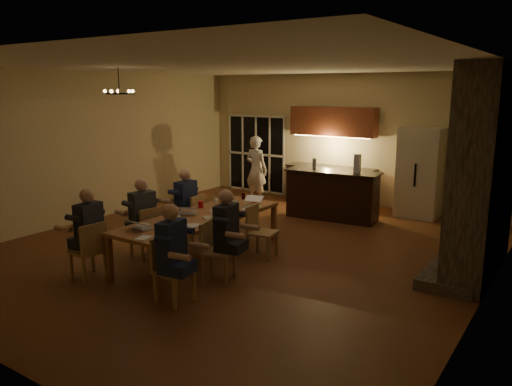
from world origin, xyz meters
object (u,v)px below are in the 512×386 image
object	(u,v)px
bar_blender	(357,164)
chair_left_far	(189,218)
person_left_mid	(143,219)
standing_person	(256,170)
refrigerator	(420,173)
person_left_near	(90,233)
can_silver	(171,221)
bar_bottle	(314,164)
chair_right_far	(263,232)
can_cola	(243,196)
person_right_mid	(226,235)
laptop_b	(172,223)
plate_far	(248,209)
mug_back	(216,201)
laptop_d	(212,212)
redcup_far	(255,199)
plate_near	(192,226)
plate_left	(143,225)
dining_table	(201,237)
redcup_mid	(201,204)
redcup_near	(164,233)
laptop_c	(188,207)
chandelier	(119,93)
chair_right_near	(174,271)
chair_left_near	(88,250)
person_left_far	(186,205)
mug_front	(178,218)
chair_left_mid	(145,232)
person_right_near	(172,255)
bar_island	(332,195)
laptop_a	(142,222)
laptop_f	(252,200)

from	to	relation	value
bar_blender	chair_left_far	bearing A→B (deg)	-128.11
person_left_mid	standing_person	size ratio (longest dim) A/B	0.81
refrigerator	person_left_near	world-z (taller)	refrigerator
can_silver	bar_bottle	world-z (taller)	bar_bottle
chair_right_far	bar_bottle	size ratio (longest dim) A/B	3.71
can_cola	person_left_mid	bearing A→B (deg)	-109.49
person_right_mid	laptop_b	world-z (taller)	person_right_mid
can_cola	plate_far	world-z (taller)	can_cola
mug_back	can_silver	xyz separation A→B (m)	(0.34, -1.54, 0.01)
laptop_d	mug_back	bearing A→B (deg)	152.32
redcup_far	plate_near	bearing A→B (deg)	-86.15
laptop_d	mug_back	size ratio (longest dim) A/B	3.20
chair_right_far	plate_left	xyz separation A→B (m)	(-1.17, -1.63, 0.31)
dining_table	bar_blender	distance (m)	3.98
plate_left	bar_blender	size ratio (longest dim) A/B	0.56
laptop_d	person_right_mid	bearing A→B (deg)	-6.80
redcup_mid	plate_far	xyz separation A→B (m)	(0.79, 0.34, -0.05)
redcup_near	laptop_c	bearing A→B (deg)	117.56
dining_table	chandelier	world-z (taller)	chandelier
chair_right_near	plate_left	size ratio (longest dim) A/B	3.98
refrigerator	chair_left_near	distance (m)	7.26
can_silver	laptop_c	bearing A→B (deg)	111.08
person_left_far	mug_front	distance (m)	1.38
laptop_c	bar_blender	world-z (taller)	bar_blender
redcup_mid	can_cola	bearing A→B (deg)	77.28
chair_left_mid	chandelier	world-z (taller)	chandelier
refrigerator	mug_front	bearing A→B (deg)	-112.84
person_left_mid	laptop_c	bearing A→B (deg)	141.06
chair_left_far	laptop_c	world-z (taller)	laptop_c
dining_table	person_right_near	xyz separation A→B (m)	(0.87, -1.61, 0.31)
person_left_far	mug_front	size ratio (longest dim) A/B	13.80
bar_bottle	bar_island	bearing A→B (deg)	-0.54
laptop_a	redcup_near	xyz separation A→B (m)	(0.58, -0.12, -0.05)
bar_island	chair_left_near	xyz separation A→B (m)	(-1.51, -5.30, -0.10)
bar_blender	chandelier	bearing A→B (deg)	-131.20
person_right_near	laptop_f	distance (m)	2.71
refrigerator	person_right_mid	size ratio (longest dim) A/B	1.45
chair_right_near	laptop_f	world-z (taller)	laptop_f
person_right_near	laptop_d	xyz separation A→B (m)	(-0.58, 1.55, 0.17)
chair_left_far	can_cola	size ratio (longest dim) A/B	7.42
redcup_far	laptop_f	bearing A→B (deg)	-64.73
person_left_mid	plate_far	bearing A→B (deg)	146.34
chair_right_near	plate_left	bearing A→B (deg)	67.89
person_right_near	laptop_b	world-z (taller)	person_right_near
plate_near	redcup_near	bearing A→B (deg)	-86.16
person_left_far	chandelier	world-z (taller)	chandelier
person_left_near	can_silver	size ratio (longest dim) A/B	11.50
bar_island	mug_back	xyz separation A→B (m)	(-1.03, -2.80, 0.26)
chair_right_far	standing_person	bearing A→B (deg)	27.60
dining_table	chair_left_near	bearing A→B (deg)	-116.75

